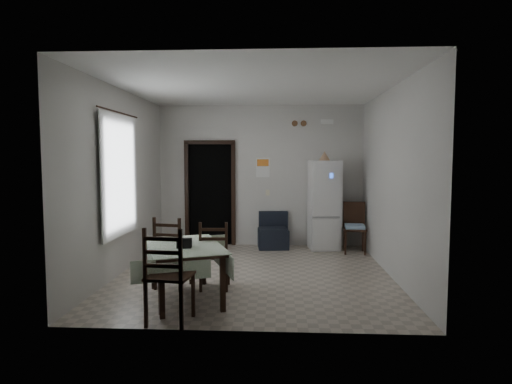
{
  "coord_description": "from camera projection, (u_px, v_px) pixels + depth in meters",
  "views": [
    {
      "loc": [
        0.38,
        -6.59,
        1.82
      ],
      "look_at": [
        0.0,
        0.5,
        1.25
      ],
      "focal_mm": 30.0,
      "sensor_mm": 36.0,
      "label": 1
    }
  ],
  "objects": [
    {
      "name": "ground",
      "position": [
        254.0,
        274.0,
        6.73
      ],
      "size": [
        4.5,
        4.5,
        0.0
      ],
      "primitive_type": "plane",
      "color": "#A59787",
      "rests_on": "ground"
    },
    {
      "name": "ceiling",
      "position": [
        254.0,
        87.0,
        6.5
      ],
      "size": [
        4.2,
        4.5,
        0.02
      ],
      "primitive_type": null,
      "color": "white",
      "rests_on": "ground"
    },
    {
      "name": "wall_back",
      "position": [
        260.0,
        176.0,
        8.85
      ],
      "size": [
        4.2,
        0.02,
        2.9
      ],
      "primitive_type": null,
      "color": "beige",
      "rests_on": "ground"
    },
    {
      "name": "wall_front",
      "position": [
        242.0,
        194.0,
        4.37
      ],
      "size": [
        4.2,
        0.02,
        2.9
      ],
      "primitive_type": null,
      "color": "beige",
      "rests_on": "ground"
    },
    {
      "name": "wall_left",
      "position": [
        121.0,
        181.0,
        6.73
      ],
      "size": [
        0.02,
        4.5,
        2.9
      ],
      "primitive_type": null,
      "color": "beige",
      "rests_on": "ground"
    },
    {
      "name": "wall_right",
      "position": [
        392.0,
        182.0,
        6.5
      ],
      "size": [
        0.02,
        4.5,
        2.9
      ],
      "primitive_type": null,
      "color": "beige",
      "rests_on": "ground"
    },
    {
      "name": "doorway",
      "position": [
        212.0,
        193.0,
        9.14
      ],
      "size": [
        1.06,
        0.52,
        2.22
      ],
      "color": "black",
      "rests_on": "ground"
    },
    {
      "name": "window_recess",
      "position": [
        113.0,
        175.0,
        6.52
      ],
      "size": [
        0.1,
        1.2,
        1.6
      ],
      "primitive_type": "cube",
      "color": "silver",
      "rests_on": "ground"
    },
    {
      "name": "curtain",
      "position": [
        120.0,
        175.0,
        6.51
      ],
      "size": [
        0.02,
        1.45,
        1.85
      ],
      "primitive_type": "cube",
      "color": "silver",
      "rests_on": "ground"
    },
    {
      "name": "curtain_rod",
      "position": [
        119.0,
        113.0,
        6.44
      ],
      "size": [
        0.02,
        1.6,
        0.02
      ],
      "primitive_type": "cylinder",
      "rotation": [
        1.57,
        0.0,
        0.0
      ],
      "color": "black",
      "rests_on": "ground"
    },
    {
      "name": "calendar",
      "position": [
        263.0,
        168.0,
        8.83
      ],
      "size": [
        0.28,
        0.02,
        0.4
      ],
      "primitive_type": "cube",
      "color": "white",
      "rests_on": "ground"
    },
    {
      "name": "calendar_image",
      "position": [
        263.0,
        163.0,
        8.81
      ],
      "size": [
        0.24,
        0.01,
        0.14
      ],
      "primitive_type": "cube",
      "color": "orange",
      "rests_on": "ground"
    },
    {
      "name": "light_switch",
      "position": [
        268.0,
        193.0,
        8.86
      ],
      "size": [
        0.08,
        0.02,
        0.12
      ],
      "primitive_type": "cube",
      "color": "beige",
      "rests_on": "ground"
    },
    {
      "name": "vent_left",
      "position": [
        295.0,
        123.0,
        8.72
      ],
      "size": [
        0.12,
        0.03,
        0.12
      ],
      "primitive_type": "cylinder",
      "rotation": [
        1.57,
        0.0,
        0.0
      ],
      "color": "brown",
      "rests_on": "ground"
    },
    {
      "name": "vent_right",
      "position": [
        304.0,
        123.0,
        8.71
      ],
      "size": [
        0.12,
        0.03,
        0.12
      ],
      "primitive_type": "cylinder",
      "rotation": [
        1.57,
        0.0,
        0.0
      ],
      "color": "brown",
      "rests_on": "ground"
    },
    {
      "name": "emergency_light",
      "position": [
        327.0,
        122.0,
        8.65
      ],
      "size": [
        0.25,
        0.07,
        0.09
      ],
      "primitive_type": "cube",
      "color": "white",
      "rests_on": "ground"
    },
    {
      "name": "fridge",
      "position": [
        324.0,
        205.0,
        8.51
      ],
      "size": [
        0.64,
        0.64,
        1.77
      ],
      "primitive_type": null,
      "rotation": [
        0.0,
        0.0,
        0.13
      ],
      "color": "white",
      "rests_on": "ground"
    },
    {
      "name": "tan_cone",
      "position": [
        324.0,
        156.0,
        8.48
      ],
      "size": [
        0.25,
        0.25,
        0.18
      ],
      "primitive_type": "cone",
      "rotation": [
        0.0,
        0.0,
        -0.13
      ],
      "color": "tan",
      "rests_on": "fridge"
    },
    {
      "name": "navy_seat",
      "position": [
        273.0,
        230.0,
        8.61
      ],
      "size": [
        0.66,
        0.64,
        0.72
      ],
      "primitive_type": null,
      "rotation": [
        0.0,
        0.0,
        0.11
      ],
      "color": "black",
      "rests_on": "ground"
    },
    {
      "name": "corner_chair",
      "position": [
        355.0,
        228.0,
        8.16
      ],
      "size": [
        0.45,
        0.45,
        0.97
      ],
      "primitive_type": null,
      "rotation": [
        0.0,
        0.0,
        -0.08
      ],
      "color": "black",
      "rests_on": "ground"
    },
    {
      "name": "dining_table",
      "position": [
        185.0,
        272.0,
        5.48
      ],
      "size": [
        1.32,
        1.59,
        0.71
      ],
      "primitive_type": null,
      "rotation": [
        0.0,
        0.0,
        0.37
      ],
      "color": "#B5C9AC",
      "rests_on": "ground"
    },
    {
      "name": "black_bag",
      "position": [
        184.0,
        243.0,
        5.29
      ],
      "size": [
        0.19,
        0.12,
        0.12
      ],
      "primitive_type": "cube",
      "rotation": [
        0.0,
        0.0,
        0.08
      ],
      "color": "black",
      "rests_on": "dining_table"
    },
    {
      "name": "dining_chair_far_left",
      "position": [
        173.0,
        252.0,
        5.99
      ],
      "size": [
        0.51,
        0.51,
        1.01
      ],
      "primitive_type": null,
      "rotation": [
        0.0,
        0.0,
        2.94
      ],
      "color": "black",
      "rests_on": "ground"
    },
    {
      "name": "dining_chair_far_right",
      "position": [
        215.0,
        255.0,
        5.94
      ],
      "size": [
        0.43,
        0.43,
        0.96
      ],
      "primitive_type": null,
      "rotation": [
        0.0,
        0.0,
        3.19
      ],
      "color": "black",
      "rests_on": "ground"
    },
    {
      "name": "dining_chair_near_head",
      "position": [
        170.0,
        274.0,
        4.69
      ],
      "size": [
        0.51,
        0.51,
        1.08
      ],
      "primitive_type": null,
      "rotation": [
        0.0,
        0.0,
        3.02
      ],
      "color": "black",
      "rests_on": "ground"
    }
  ]
}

